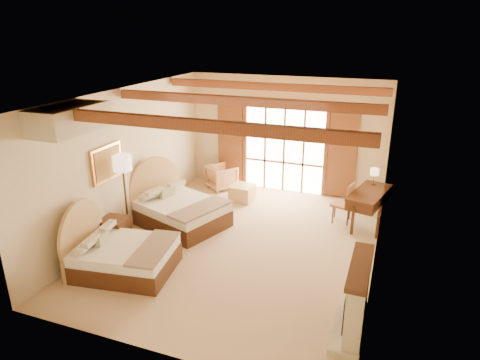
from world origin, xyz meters
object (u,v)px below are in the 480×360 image
at_px(desk, 368,206).
at_px(bed_far, 176,208).
at_px(bed_near, 118,253).
at_px(armchair, 222,177).
at_px(nightstand, 115,232).

bearing_deg(desk, bed_far, -145.66).
bearing_deg(bed_far, bed_near, -71.63).
bearing_deg(armchair, desk, -155.64).
bearing_deg(nightstand, bed_near, -55.25).
bearing_deg(nightstand, bed_far, 59.63).
distance_m(bed_near, nightstand, 0.99).
bearing_deg(desk, bed_near, -124.96).
relative_size(bed_far, nightstand, 3.84).
distance_m(bed_far, nightstand, 1.57).
bearing_deg(armchair, bed_far, 125.28).
height_order(nightstand, desk, desk).
bearing_deg(nightstand, armchair, 74.22).
height_order(bed_near, desk, bed_near).
bearing_deg(bed_near, armchair, 79.96).
bearing_deg(armchair, nightstand, 116.44).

